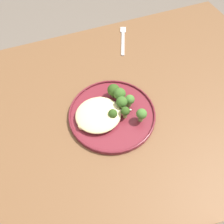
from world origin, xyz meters
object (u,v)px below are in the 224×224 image
broccoli_floret_split_head (122,102)px  dinner_fork (123,39)px  broccoli_floret_left_leaning (126,113)px  seared_scallop_large_seared (82,126)px  broccoli_floret_center_pile (114,90)px  seared_scallop_front_small (91,118)px  broccoli_floret_beside_noodles (120,94)px  seared_scallop_right_edge (98,115)px  seared_scallop_rear_pale (107,123)px  broccoli_floret_right_tilted (141,114)px  seared_scallop_on_noodles (100,102)px  seared_scallop_center_golden (106,114)px  dinner_plate (112,114)px  seared_scallop_tiny_bay (91,108)px  broccoli_floret_rear_charred (113,114)px  broccoli_floret_tall_stalk (130,100)px

broccoli_floret_split_head → dinner_fork: 0.37m
broccoli_floret_left_leaning → dinner_fork: 0.41m
seared_scallop_large_seared → broccoli_floret_center_pile: 0.17m
seared_scallop_front_small → broccoli_floret_beside_noodles: broccoli_floret_beside_noodles is taller
seared_scallop_large_seared → seared_scallop_right_edge: bearing=19.1°
seared_scallop_rear_pale → broccoli_floret_beside_noodles: (0.07, 0.08, 0.03)m
seared_scallop_rear_pale → dinner_fork: size_ratio=0.15×
broccoli_floret_right_tilted → seared_scallop_on_noodles: bearing=132.1°
seared_scallop_center_golden → broccoli_floret_center_pile: size_ratio=0.64×
dinner_plate → dinner_fork: 0.40m
seared_scallop_large_seared → seared_scallop_tiny_bay: bearing=48.5°
seared_scallop_tiny_bay → broccoli_floret_left_leaning: (0.09, -0.07, 0.02)m
broccoli_floret_split_head → broccoli_floret_center_pile: 0.06m
broccoli_floret_beside_noodles → broccoli_floret_rear_charred: broccoli_floret_beside_noodles is taller
broccoli_floret_right_tilted → dinner_fork: 0.42m
seared_scallop_rear_pale → broccoli_floret_split_head: bearing=32.7°
seared_scallop_right_edge → broccoli_floret_rear_charred: (0.04, -0.02, 0.02)m
seared_scallop_tiny_bay → broccoli_floret_center_pile: bearing=16.5°
seared_scallop_tiny_bay → broccoli_floret_beside_noodles: bearing=0.6°
broccoli_floret_rear_charred → seared_scallop_large_seared: bearing=178.3°
broccoli_floret_beside_noodles → dinner_fork: bearing=65.1°
dinner_plate → seared_scallop_large_seared: size_ratio=12.94×
seared_scallop_right_edge → broccoli_floret_split_head: (0.08, 0.00, 0.03)m
seared_scallop_front_small → seared_scallop_tiny_bay: (0.01, 0.04, -0.00)m
seared_scallop_large_seared → broccoli_floret_beside_noodles: (0.15, 0.06, 0.03)m
seared_scallop_large_seared → broccoli_floret_beside_noodles: 0.17m
seared_scallop_large_seared → broccoli_floret_split_head: 0.15m
seared_scallop_center_golden → broccoli_floret_beside_noodles: bearing=32.8°
broccoli_floret_rear_charred → dinner_fork: broccoli_floret_rear_charred is taller
seared_scallop_right_edge → dinner_fork: 0.42m
seared_scallop_center_golden → seared_scallop_tiny_bay: 0.06m
broccoli_floret_rear_charred → broccoli_floret_right_tilted: bearing=-24.6°
broccoli_floret_split_head → dinner_fork: (0.15, 0.34, -0.04)m
broccoli_floret_center_pile → broccoli_floret_beside_noodles: broccoli_floret_beside_noodles is taller
broccoli_floret_split_head → broccoli_floret_tall_stalk: 0.03m
seared_scallop_on_noodles → broccoli_floret_rear_charred: size_ratio=0.80×
seared_scallop_center_golden → broccoli_floret_split_head: broccoli_floret_split_head is taller
seared_scallop_tiny_bay → broccoli_floret_beside_noodles: 0.11m
dinner_plate → broccoli_floret_right_tilted: bearing=-36.4°
broccoli_floret_center_pile → broccoli_floret_tall_stalk: (0.04, -0.06, -0.00)m
seared_scallop_center_golden → seared_scallop_rear_pale: same height
broccoli_floret_left_leaning → broccoli_floret_right_tilted: bearing=-31.2°
seared_scallop_right_edge → broccoli_floret_tall_stalk: broccoli_floret_tall_stalk is taller
seared_scallop_tiny_bay → seared_scallop_rear_pale: (0.03, -0.08, -0.00)m
dinner_plate → broccoli_floret_tall_stalk: bearing=10.0°
seared_scallop_center_golden → seared_scallop_right_edge: bearing=168.7°
seared_scallop_front_small → broccoli_floret_beside_noodles: bearing=19.4°
seared_scallop_right_edge → broccoli_floret_split_head: broccoli_floret_split_head is taller
seared_scallop_tiny_bay → broccoli_floret_split_head: (0.10, -0.03, 0.02)m
broccoli_floret_split_head → broccoli_floret_beside_noodles: broccoli_floret_beside_noodles is taller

